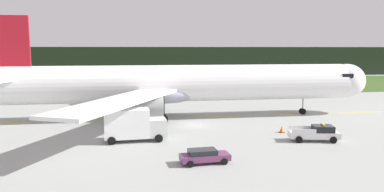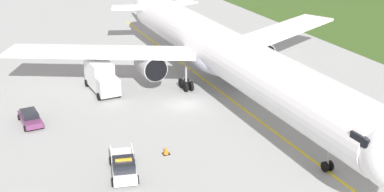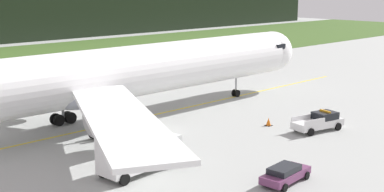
% 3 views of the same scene
% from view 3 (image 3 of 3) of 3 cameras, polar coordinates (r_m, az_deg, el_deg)
% --- Properties ---
extents(ground, '(320.00, 320.00, 0.00)m').
position_cam_3_polar(ground, '(51.24, -4.22, -4.02)').
color(ground, '#9C9F9B').
extents(taxiway_centerline_main, '(81.80, 1.00, 0.01)m').
position_cam_3_polar(taxiway_centerline_main, '(54.90, -8.67, -3.03)').
color(taxiway_centerline_main, yellow).
rests_on(taxiway_centerline_main, ground).
extents(airliner, '(61.13, 47.89, 14.79)m').
position_cam_3_polar(airliner, '(53.47, -9.38, 2.09)').
color(airliner, white).
rests_on(airliner, ground).
extents(ops_pickup_truck, '(5.73, 3.06, 1.94)m').
position_cam_3_polar(ops_pickup_truck, '(53.25, 13.61, -2.71)').
color(ops_pickup_truck, white).
rests_on(ops_pickup_truck, ground).
extents(catering_truck, '(6.93, 3.07, 3.80)m').
position_cam_3_polar(catering_truck, '(40.27, -5.94, -5.73)').
color(catering_truck, silver).
rests_on(catering_truck, ground).
extents(staff_car, '(4.61, 2.29, 1.30)m').
position_cam_3_polar(staff_car, '(39.10, 10.06, -8.27)').
color(staff_car, '#663159').
rests_on(staff_car, ground).
extents(apron_cone, '(0.66, 0.66, 0.82)m').
position_cam_3_polar(apron_cone, '(54.21, 8.29, -2.78)').
color(apron_cone, black).
rests_on(apron_cone, ground).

